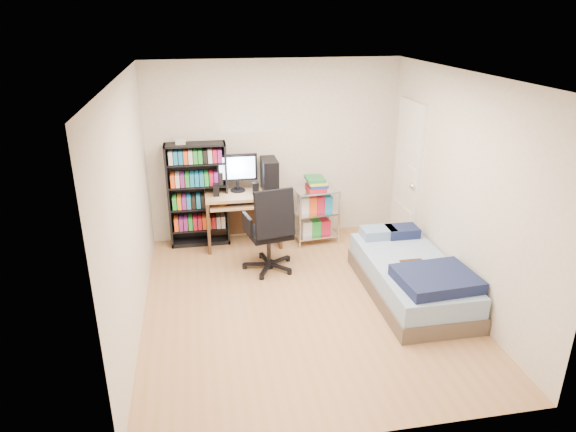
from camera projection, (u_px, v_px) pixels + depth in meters
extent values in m
cube|color=#AA7B55|center=(302.00, 304.00, 5.81)|extent=(3.50, 4.00, 0.04)
cube|color=silver|center=(305.00, 73.00, 4.87)|extent=(3.50, 4.00, 0.04)
cube|color=silver|center=(274.00, 151.00, 7.19)|extent=(3.50, 0.04, 2.50)
cube|color=silver|center=(364.00, 297.00, 3.50)|extent=(3.50, 0.04, 2.50)
cube|color=silver|center=(128.00, 210.00, 5.05)|extent=(0.04, 4.00, 2.50)
cube|color=silver|center=(461.00, 189.00, 5.64)|extent=(0.04, 4.00, 2.50)
cube|color=black|center=(198.00, 195.00, 7.04)|extent=(0.81, 0.27, 1.44)
cube|color=black|center=(200.00, 228.00, 7.22)|extent=(0.76, 0.25, 0.02)
cube|color=#A91630|center=(200.00, 222.00, 7.18)|extent=(0.70, 0.22, 0.17)
cube|color=black|center=(199.00, 207.00, 7.11)|extent=(0.76, 0.25, 0.02)
cube|color=#1978AF|center=(198.00, 200.00, 7.06)|extent=(0.70, 0.22, 0.17)
cube|color=black|center=(197.00, 186.00, 6.99)|extent=(0.76, 0.25, 0.02)
cube|color=orange|center=(197.00, 179.00, 6.94)|extent=(0.70, 0.22, 0.17)
cube|color=black|center=(196.00, 163.00, 6.87)|extent=(0.76, 0.25, 0.02)
cube|color=green|center=(195.00, 156.00, 6.83)|extent=(0.70, 0.22, 0.17)
cube|color=silver|center=(180.00, 142.00, 6.73)|extent=(0.13, 0.11, 0.06)
cube|color=tan|center=(242.00, 194.00, 7.00)|extent=(1.01, 0.56, 0.04)
cube|color=#34271C|center=(208.00, 223.00, 7.07)|extent=(0.04, 0.56, 0.72)
cube|color=#34271C|center=(278.00, 218.00, 7.23)|extent=(0.04, 0.56, 0.72)
cube|color=#34271C|center=(241.00, 212.00, 7.37)|extent=(0.97, 0.03, 0.66)
cube|color=tan|center=(243.00, 203.00, 6.97)|extent=(0.91, 0.46, 0.03)
cube|color=black|center=(243.00, 202.00, 6.94)|extent=(0.45, 0.15, 0.03)
cube|color=black|center=(237.00, 167.00, 6.97)|extent=(0.55, 0.05, 0.36)
cube|color=#CCE1FF|center=(237.00, 168.00, 6.94)|extent=(0.49, 0.01, 0.30)
cube|color=black|center=(269.00, 175.00, 7.02)|extent=(0.20, 0.43, 0.45)
cube|color=black|center=(216.00, 190.00, 6.86)|extent=(0.08, 0.08, 0.17)
cube|color=black|center=(256.00, 189.00, 6.90)|extent=(0.08, 0.08, 0.17)
cylinder|color=black|center=(269.00, 248.00, 6.49)|extent=(0.05, 0.05, 0.40)
cube|color=black|center=(269.00, 232.00, 6.41)|extent=(0.59, 0.59, 0.08)
cube|color=black|center=(275.00, 214.00, 6.09)|extent=(0.50, 0.24, 0.58)
cube|color=black|center=(247.00, 224.00, 6.26)|extent=(0.10, 0.31, 0.23)
cube|color=black|center=(289.00, 218.00, 6.44)|extent=(0.10, 0.31, 0.23)
cylinder|color=silver|center=(300.00, 223.00, 6.99)|extent=(0.03, 0.03, 0.78)
cylinder|color=silver|center=(339.00, 218.00, 7.13)|extent=(0.03, 0.03, 0.78)
cylinder|color=silver|center=(292.00, 212.00, 7.34)|extent=(0.03, 0.03, 0.78)
cylinder|color=silver|center=(329.00, 208.00, 7.49)|extent=(0.03, 0.03, 0.78)
cube|color=silver|center=(315.00, 233.00, 7.34)|extent=(0.61, 0.46, 0.02)
cube|color=silver|center=(315.00, 212.00, 7.22)|extent=(0.61, 0.46, 0.02)
cube|color=silver|center=(315.00, 190.00, 7.10)|extent=(0.61, 0.46, 0.02)
cube|color=#A3171C|center=(316.00, 183.00, 7.06)|extent=(0.28, 0.34, 0.18)
cube|color=brown|center=(409.00, 287.00, 5.95)|extent=(0.93, 1.87, 0.19)
cube|color=#8AAACE|center=(411.00, 271.00, 5.87)|extent=(0.90, 1.83, 0.22)
cube|color=#141D41|center=(436.00, 279.00, 5.35)|extent=(0.84, 0.71, 0.13)
cube|color=#8FA9CA|center=(378.00, 232.00, 6.47)|extent=(0.42, 0.28, 0.12)
cube|color=#141D41|center=(402.00, 231.00, 6.50)|extent=(0.39, 0.28, 0.12)
cube|color=#452916|center=(414.00, 264.00, 5.79)|extent=(0.26, 0.21, 0.01)
cube|color=silver|center=(407.00, 175.00, 6.96)|extent=(0.05, 0.80, 2.00)
sphere|color=silver|center=(412.00, 186.00, 6.67)|extent=(0.08, 0.08, 0.08)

